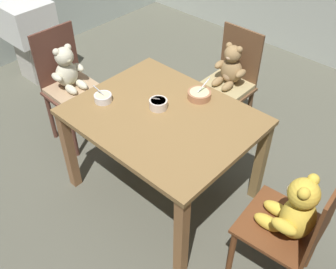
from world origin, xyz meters
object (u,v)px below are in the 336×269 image
at_px(porridge_bowl_white_near_left, 103,98).
at_px(porridge_bowl_terracotta_far_center, 199,95).
at_px(sink_basin, 28,30).
at_px(teddy_chair_near_right, 295,217).
at_px(teddy_chair_near_left, 69,80).
at_px(dining_table, 163,127).
at_px(porridge_bowl_cream_center, 158,104).
at_px(teddy_chair_far_center, 229,77).

relative_size(porridge_bowl_white_near_left, porridge_bowl_terracotta_far_center, 0.73).
bearing_deg(sink_basin, teddy_chair_near_right, -5.65).
relative_size(teddy_chair_near_left, sink_basin, 1.17).
xyz_separation_m(dining_table, teddy_chair_near_left, (-0.98, -0.04, -0.05)).
height_order(dining_table, porridge_bowl_cream_center, porridge_bowl_cream_center).
xyz_separation_m(porridge_bowl_white_near_left, sink_basin, (-1.66, 0.41, -0.21)).
bearing_deg(dining_table, teddy_chair_far_center, 95.39).
xyz_separation_m(teddy_chair_near_right, porridge_bowl_terracotta_far_center, (-0.94, 0.35, 0.15)).
xyz_separation_m(porridge_bowl_terracotta_far_center, sink_basin, (-2.10, -0.05, -0.21)).
xyz_separation_m(teddy_chair_near_left, teddy_chair_near_right, (1.97, -0.01, 0.02)).
distance_m(porridge_bowl_white_near_left, porridge_bowl_terracotta_far_center, 0.64).
xyz_separation_m(teddy_chair_near_left, porridge_bowl_cream_center, (0.90, 0.07, 0.18)).
xyz_separation_m(teddy_chair_far_center, sink_basin, (-1.97, -0.60, -0.03)).
bearing_deg(porridge_bowl_white_near_left, sink_basin, 165.95).
bearing_deg(sink_basin, porridge_bowl_white_near_left, -14.05).
relative_size(porridge_bowl_terracotta_far_center, sink_basin, 0.21).
relative_size(teddy_chair_near_right, sink_basin, 1.17).
relative_size(dining_table, porridge_bowl_white_near_left, 9.32).
relative_size(porridge_bowl_white_near_left, sink_basin, 0.15).
bearing_deg(teddy_chair_near_right, teddy_chair_near_left, -4.84).
height_order(teddy_chair_near_right, porridge_bowl_terracotta_far_center, teddy_chair_near_right).
bearing_deg(teddy_chair_near_right, teddy_chair_far_center, -44.71).
height_order(dining_table, porridge_bowl_terracotta_far_center, porridge_bowl_terracotta_far_center).
relative_size(dining_table, sink_basin, 1.43).
distance_m(teddy_chair_far_center, porridge_bowl_terracotta_far_center, 0.60).
bearing_deg(teddy_chair_near_left, porridge_bowl_white_near_left, -9.96).
bearing_deg(teddy_chair_near_left, porridge_bowl_terracotta_far_center, 20.13).
xyz_separation_m(teddy_chair_far_center, porridge_bowl_terracotta_far_center, (0.13, -0.55, 0.18)).
distance_m(porridge_bowl_terracotta_far_center, sink_basin, 2.11).
xyz_separation_m(dining_table, porridge_bowl_terracotta_far_center, (0.05, 0.30, 0.13)).
bearing_deg(porridge_bowl_terracotta_far_center, sink_basin, -178.72).
xyz_separation_m(porridge_bowl_white_near_left, porridge_bowl_cream_center, (0.32, 0.19, 0.01)).
xyz_separation_m(teddy_chair_near_right, porridge_bowl_cream_center, (-1.06, 0.08, 0.16)).
bearing_deg(porridge_bowl_white_near_left, dining_table, 21.96).
height_order(teddy_chair_far_center, porridge_bowl_cream_center, teddy_chair_far_center).
height_order(dining_table, teddy_chair_near_right, teddy_chair_near_right).
bearing_deg(teddy_chair_far_center, teddy_chair_near_left, -45.25).
relative_size(dining_table, teddy_chair_near_right, 1.22).
bearing_deg(teddy_chair_far_center, porridge_bowl_white_near_left, -17.24).
bearing_deg(sink_basin, porridge_bowl_cream_center, -6.34).
distance_m(teddy_chair_far_center, porridge_bowl_white_near_left, 1.08).
distance_m(dining_table, sink_basin, 2.07).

